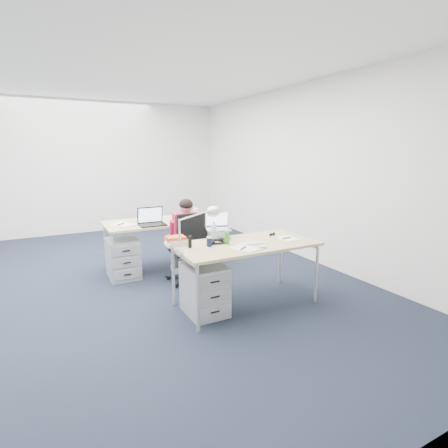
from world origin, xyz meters
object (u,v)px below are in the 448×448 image
at_px(silver_laptop, 218,226).
at_px(computer_mouse, 263,246).
at_px(water_bottle, 214,231).
at_px(sunglasses, 272,235).
at_px(headphones, 217,241).
at_px(desk_lamp, 193,229).
at_px(drawer_pedestal_far, 123,258).
at_px(seated_person, 184,238).
at_px(book_stack, 176,241).
at_px(desk_far, 161,224).
at_px(bear_figurine, 227,237).
at_px(far_cup, 196,211).
at_px(desk_near, 246,247).
at_px(dark_laptop, 152,216).
at_px(drawer_pedestal_near, 204,289).
at_px(cordless_phone, 190,242).
at_px(office_chair, 188,262).
at_px(wireless_keyboard, 251,243).
at_px(can_koozie, 209,242).

distance_m(silver_laptop, computer_mouse, 0.65).
distance_m(water_bottle, sunglasses, 0.75).
relative_size(headphones, desk_lamp, 0.49).
distance_m(drawer_pedestal_far, computer_mouse, 2.18).
relative_size(seated_person, silver_laptop, 3.72).
xyz_separation_m(seated_person, book_stack, (-0.42, -0.85, 0.21)).
relative_size(silver_laptop, water_bottle, 1.38).
xyz_separation_m(desk_far, bear_figurine, (0.27, -1.59, 0.12)).
relative_size(sunglasses, far_cup, 0.95).
distance_m(headphones, bear_figurine, 0.13).
relative_size(seated_person, book_stack, 5.03).
height_order(desk_near, dark_laptop, dark_laptop).
bearing_deg(drawer_pedestal_near, far_cup, 69.26).
height_order(silver_laptop, bear_figurine, silver_laptop).
bearing_deg(desk_lamp, cordless_phone, 101.22).
bearing_deg(book_stack, desk_far, 79.40).
distance_m(computer_mouse, bear_figurine, 0.43).
height_order(office_chair, seated_person, seated_person).
distance_m(wireless_keyboard, cordless_phone, 0.70).
bearing_deg(cordless_phone, drawer_pedestal_near, -43.80).
height_order(seated_person, desk_lamp, desk_lamp).
relative_size(headphones, dark_laptop, 0.66).
relative_size(desk_near, water_bottle, 7.32).
relative_size(desk_far, cordless_phone, 12.21).
height_order(drawer_pedestal_far, bear_figurine, bear_figurine).
bearing_deg(sunglasses, dark_laptop, 115.72).
relative_size(silver_laptop, far_cup, 2.69).
relative_size(headphones, sunglasses, 2.24).
bearing_deg(silver_laptop, headphones, -104.11).
bearing_deg(silver_laptop, sunglasses, 1.79).
bearing_deg(desk_far, dark_laptop, -127.44).
height_order(headphones, cordless_phone, cordless_phone).
distance_m(office_chair, bear_figurine, 1.03).
bearing_deg(desk_near, office_chair, 108.74).
xyz_separation_m(office_chair, silver_laptop, (0.14, -0.62, 0.61)).
bearing_deg(seated_person, sunglasses, -44.35).
relative_size(wireless_keyboard, computer_mouse, 2.96).
bearing_deg(water_bottle, headphones, -100.55).
distance_m(can_koozie, water_bottle, 0.28).
distance_m(silver_laptop, can_koozie, 0.37).
bearing_deg(desk_lamp, sunglasses, 31.89).
height_order(sunglasses, desk_lamp, desk_lamp).
relative_size(desk_far, drawer_pedestal_near, 2.91).
bearing_deg(sunglasses, headphones, 163.42).
bearing_deg(seated_person, office_chair, -87.80).
xyz_separation_m(drawer_pedestal_near, sunglasses, (0.99, 0.16, 0.47)).
bearing_deg(book_stack, water_bottle, 3.23).
xyz_separation_m(drawer_pedestal_far, can_koozie, (0.65, -1.47, 0.51)).
height_order(desk_far, can_koozie, can_koozie).
relative_size(silver_laptop, sunglasses, 2.84).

